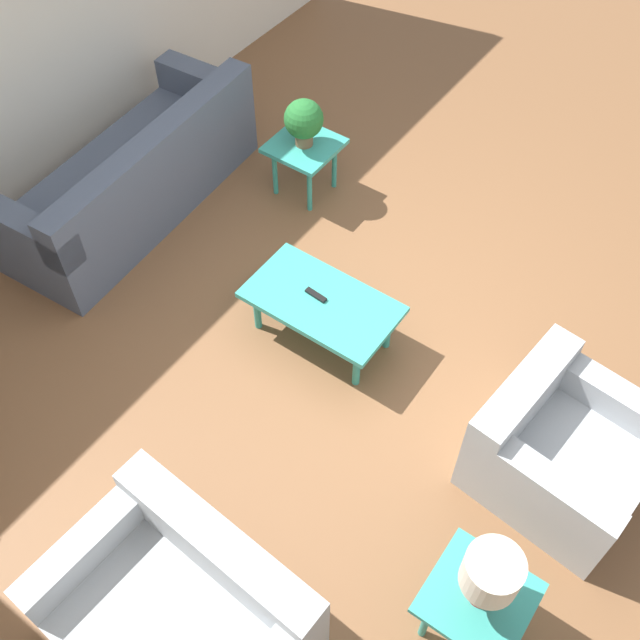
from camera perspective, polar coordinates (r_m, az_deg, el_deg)
name	(u,v)px	position (r m, az deg, el deg)	size (l,w,h in m)	color
ground_plane	(369,347)	(5.14, 3.75, -2.10)	(14.00, 14.00, 0.00)	brown
wall_right	(8,25)	(5.96, -22.70, 20.01)	(0.12, 7.20, 2.70)	silver
sofa	(135,178)	(6.02, -13.89, 10.45)	(0.98, 2.24, 0.81)	#4C566B
armchair	(559,450)	(4.61, 17.76, -9.40)	(0.99, 0.98, 0.70)	#A8ADB2
loveseat	(182,615)	(4.10, -10.44, -21.20)	(1.30, 0.98, 0.70)	#A8ADB2
coffee_table	(322,304)	(4.93, 0.13, 1.19)	(1.01, 0.57, 0.38)	teal
side_table_plant	(304,151)	(5.96, -1.20, 12.74)	(0.51, 0.51, 0.46)	teal
side_table_lamp	(477,601)	(4.02, 11.88, -20.24)	(0.51, 0.51, 0.46)	teal
potted_plant	(304,120)	(5.78, -1.25, 14.97)	(0.30, 0.30, 0.38)	brown
table_lamp	(491,575)	(3.67, 12.87, -18.40)	(0.28, 0.28, 0.44)	red
remote_control	(316,295)	(4.91, -0.31, 1.91)	(0.16, 0.05, 0.02)	black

